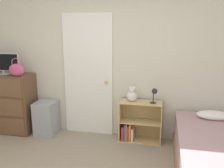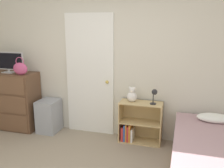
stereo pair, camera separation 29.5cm
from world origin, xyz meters
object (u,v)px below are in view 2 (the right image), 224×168
(bed, at_px, (218,162))
(tv, at_px, (8,62))
(teddy_bear, at_px, (132,95))
(bookshelf, at_px, (137,125))
(handbag, at_px, (20,68))
(dresser, at_px, (12,100))
(desk_lamp, at_px, (154,94))
(storage_bin, at_px, (49,116))

(bed, bearing_deg, tv, 168.10)
(teddy_bear, bearing_deg, bed, -33.12)
(tv, relative_size, teddy_bear, 2.49)
(bookshelf, bearing_deg, handbag, -174.19)
(handbag, distance_m, bookshelf, 2.20)
(dresser, relative_size, desk_lamp, 4.26)
(bookshelf, bearing_deg, bed, -35.39)
(bookshelf, distance_m, teddy_bear, 0.51)
(storage_bin, height_order, bed, bed)
(storage_bin, relative_size, bookshelf, 0.85)
(storage_bin, xyz_separation_m, teddy_bear, (1.50, 0.05, 0.49))
(bookshelf, relative_size, desk_lamp, 2.79)
(desk_lamp, distance_m, bed, 1.31)
(tv, xyz_separation_m, bookshelf, (2.33, 0.09, -0.96))
(handbag, bearing_deg, teddy_bear, 5.88)
(handbag, height_order, storage_bin, handbag)
(dresser, bearing_deg, bed, -12.00)
(storage_bin, bearing_deg, handbag, -159.69)
(handbag, height_order, desk_lamp, handbag)
(dresser, height_order, desk_lamp, dresser)
(desk_lamp, bearing_deg, bookshelf, 169.67)
(tv, relative_size, storage_bin, 1.07)
(dresser, height_order, tv, tv)
(dresser, xyz_separation_m, storage_bin, (0.74, 0.03, -0.23))
(tv, xyz_separation_m, bed, (3.49, -0.73, -0.98))
(handbag, xyz_separation_m, storage_bin, (0.41, 0.15, -0.87))
(teddy_bear, relative_size, bed, 0.13)
(desk_lamp, relative_size, bed, 0.13)
(storage_bin, xyz_separation_m, bookshelf, (1.60, 0.05, -0.01))
(tv, bearing_deg, handbag, -19.74)
(teddy_bear, relative_size, desk_lamp, 1.01)
(dresser, bearing_deg, desk_lamp, 0.66)
(bookshelf, bearing_deg, dresser, -178.07)
(tv, distance_m, bookshelf, 2.52)
(dresser, xyz_separation_m, handbag, (0.33, -0.13, 0.64))
(storage_bin, xyz_separation_m, desk_lamp, (1.86, 0.00, 0.56))
(storage_bin, height_order, desk_lamp, desk_lamp)
(dresser, relative_size, handbag, 3.42)
(tv, bearing_deg, dresser, 108.89)
(dresser, relative_size, bed, 0.54)
(storage_bin, relative_size, desk_lamp, 2.36)
(handbag, relative_size, teddy_bear, 1.23)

